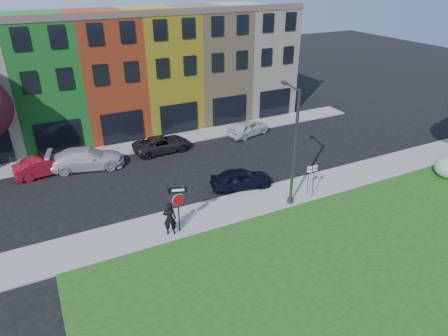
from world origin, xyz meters
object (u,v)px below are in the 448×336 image
sedan_near (241,179)px  stop_sign (178,200)px  street_lamp (293,148)px  man (170,219)px

sedan_near → stop_sign: bearing=130.3°
stop_sign → street_lamp: bearing=18.3°
stop_sign → man: 1.16m
man → sedan_near: 6.77m
street_lamp → sedan_near: bearing=132.8°
sedan_near → street_lamp: (1.82, -3.01, 3.09)m
stop_sign → street_lamp: street_lamp is taller
man → street_lamp: street_lamp is taller
sedan_near → street_lamp: size_ratio=0.60×
sedan_near → street_lamp: street_lamp is taller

